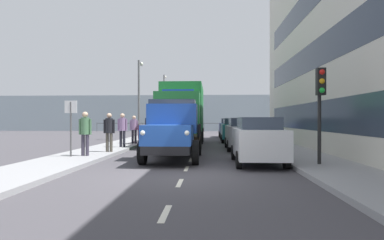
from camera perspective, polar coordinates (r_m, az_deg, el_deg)
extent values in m
plane|color=#423F44|center=(22.26, 1.10, -4.12)|extent=(80.00, 80.00, 0.00)
cube|color=gray|center=(22.58, 13.06, -3.87)|extent=(2.39, 42.19, 0.15)
cube|color=gray|center=(22.90, -10.70, -3.81)|extent=(2.39, 42.19, 0.15)
cube|color=silver|center=(6.06, -4.62, -15.65)|extent=(0.12, 1.10, 0.01)
cube|color=silver|center=(8.76, -2.11, -10.71)|extent=(0.12, 1.10, 0.01)
cube|color=silver|center=(11.19, -0.95, -8.33)|extent=(0.12, 1.10, 0.01)
cube|color=silver|center=(13.59, -0.22, -6.83)|extent=(0.12, 1.10, 0.01)
cube|color=silver|center=(15.89, 0.27, -5.82)|extent=(0.12, 1.10, 0.01)
cube|color=silver|center=(18.62, 0.70, -4.94)|extent=(0.12, 1.10, 0.01)
cube|color=silver|center=(21.57, 1.03, -4.24)|extent=(0.12, 1.10, 0.01)
cube|color=silver|center=(23.92, 1.24, -3.81)|extent=(0.12, 1.10, 0.01)
cube|color=silver|center=(26.82, 1.44, -3.38)|extent=(0.12, 1.10, 0.01)
cube|color=silver|center=(29.63, 1.60, -3.05)|extent=(0.12, 1.10, 0.01)
cube|color=silver|center=(32.30, 1.73, -2.78)|extent=(0.12, 1.10, 0.01)
cube|color=silver|center=(35.00, 1.84, -2.56)|extent=(0.12, 1.10, 0.01)
cube|color=silver|center=(37.31, 1.92, -2.39)|extent=(0.12, 1.10, 0.01)
cube|color=silver|center=(39.69, 1.99, -2.24)|extent=(0.12, 1.10, 0.01)
cube|color=#2D3847|center=(15.78, 22.04, 0.67)|extent=(0.08, 23.42, 1.40)
cube|color=#2D3847|center=(16.09, 22.05, 11.41)|extent=(0.08, 23.42, 1.40)
cube|color=#84939E|center=(46.29, 2.15, 1.19)|extent=(80.00, 0.80, 5.00)
cylinder|color=#4C5156|center=(44.69, 20.33, -1.22)|extent=(0.08, 0.08, 1.20)
cylinder|color=#4C5156|center=(44.14, 17.85, -1.23)|extent=(0.08, 0.08, 1.20)
cylinder|color=#4C5156|center=(43.68, 15.31, -1.24)|extent=(0.08, 0.08, 1.20)
cylinder|color=#4C5156|center=(43.30, 12.72, -1.25)|extent=(0.08, 0.08, 1.20)
cylinder|color=#4C5156|center=(43.01, 10.09, -1.26)|extent=(0.08, 0.08, 1.20)
cylinder|color=#4C5156|center=(42.81, 7.43, -1.27)|extent=(0.08, 0.08, 1.20)
cylinder|color=#4C5156|center=(42.71, 4.75, -1.27)|extent=(0.08, 0.08, 1.20)
cylinder|color=#4C5156|center=(42.70, 2.07, -1.27)|extent=(0.08, 0.08, 1.20)
cylinder|color=#4C5156|center=(42.78, -0.61, -1.27)|extent=(0.08, 0.08, 1.20)
cylinder|color=#4C5156|center=(42.96, -3.27, -1.26)|extent=(0.08, 0.08, 1.20)
cylinder|color=#4C5156|center=(43.23, -5.91, -1.25)|extent=(0.08, 0.08, 1.20)
cylinder|color=#4C5156|center=(43.59, -8.51, -1.24)|extent=(0.08, 0.08, 1.20)
cylinder|color=#4C5156|center=(44.03, -11.06, -1.23)|extent=(0.08, 0.08, 1.20)
cylinder|color=#4C5156|center=(44.57, -13.55, -1.21)|extent=(0.08, 0.08, 1.20)
cylinder|color=#4C5156|center=(45.18, -15.98, -1.20)|extent=(0.08, 0.08, 1.20)
cube|color=#4C5156|center=(42.69, 2.07, -0.57)|extent=(28.00, 0.08, 0.08)
cube|color=black|center=(13.78, -3.12, -4.24)|extent=(1.64, 5.60, 0.30)
cube|color=#1E479E|center=(11.92, -4.09, -2.52)|extent=(1.72, 1.90, 0.70)
cube|color=silver|center=(11.03, -4.67, -2.89)|extent=(1.16, 0.08, 0.56)
sphere|color=white|center=(10.95, -0.86, -2.23)|extent=(0.20, 0.20, 0.20)
sphere|color=white|center=(11.15, -8.42, -2.19)|extent=(0.20, 0.20, 0.20)
cube|color=#1E479E|center=(13.41, -3.28, 0.24)|extent=(1.93, 1.34, 1.15)
cube|color=#2D3847|center=(13.42, -3.28, 2.26)|extent=(1.78, 1.23, 0.56)
cube|color=#2D2319|center=(15.10, -2.56, -2.98)|extent=(2.10, 2.80, 0.16)
cube|color=black|center=(15.02, 1.27, -1.78)|extent=(0.08, 2.80, 0.56)
cube|color=black|center=(15.22, -6.35, -1.75)|extent=(0.08, 2.80, 0.56)
cylinder|color=black|center=(12.05, 0.60, -5.59)|extent=(0.24, 0.90, 0.90)
cylinder|color=black|center=(12.29, -8.48, -5.48)|extent=(0.24, 0.90, 0.90)
cylinder|color=black|center=(15.26, 1.13, -4.38)|extent=(0.24, 0.90, 0.90)
cylinder|color=black|center=(15.45, -6.07, -4.33)|extent=(0.24, 0.90, 0.90)
cube|color=#1E7033|center=(18.34, -2.40, 0.66)|extent=(2.40, 2.21, 2.60)
cube|color=#2D3847|center=(18.36, -2.40, 2.45)|extent=(2.20, 2.04, 0.80)
cube|color=#1933B2|center=(18.41, -2.40, 5.03)|extent=(1.75, 0.20, 0.16)
cube|color=#1E7033|center=(22.33, -1.41, 1.98)|extent=(2.50, 5.95, 3.00)
cube|color=black|center=(21.41, -1.61, -2.41)|extent=(2.00, 8.07, 0.36)
cylinder|color=black|center=(18.39, 1.20, -3.39)|extent=(0.28, 1.04, 1.04)
cylinder|color=black|center=(18.61, -5.91, -3.35)|extent=(0.28, 1.04, 1.04)
cylinder|color=black|center=(21.99, 1.52, -2.81)|extent=(0.28, 1.04, 1.04)
cylinder|color=black|center=(22.18, -4.44, -2.79)|extent=(0.28, 1.04, 1.04)
cylinder|color=black|center=(24.11, 1.66, -2.55)|extent=(0.28, 1.04, 1.04)
cylinder|color=black|center=(24.28, -3.78, -2.53)|extent=(0.28, 1.04, 1.04)
cube|color=white|center=(12.48, 11.15, -3.78)|extent=(1.65, 3.91, 1.00)
cube|color=#2D3847|center=(12.26, 11.28, -0.53)|extent=(1.35, 2.15, 0.42)
cylinder|color=black|center=(13.65, 7.16, -5.55)|extent=(0.18, 0.60, 0.60)
cylinder|color=black|center=(13.85, 13.68, -5.47)|extent=(0.18, 0.60, 0.60)
cylinder|color=black|center=(11.24, 8.03, -6.77)|extent=(0.18, 0.60, 0.60)
cylinder|color=black|center=(11.48, 15.91, -6.63)|extent=(0.18, 0.60, 0.60)
cube|color=slate|center=(18.23, 8.61, -2.54)|extent=(1.68, 4.20, 1.00)
cube|color=#2D3847|center=(18.01, 8.67, -0.31)|extent=(1.37, 2.31, 0.42)
cylinder|color=black|center=(19.50, 5.90, -3.84)|extent=(0.18, 0.60, 0.60)
cylinder|color=black|center=(19.64, 10.56, -3.81)|extent=(0.18, 0.60, 0.60)
cylinder|color=black|center=(16.90, 6.33, -4.45)|extent=(0.18, 0.60, 0.60)
cylinder|color=black|center=(17.07, 11.70, -4.41)|extent=(0.18, 0.60, 0.60)
cube|color=#1E6670|center=(24.29, 7.23, -1.87)|extent=(1.83, 3.96, 1.00)
cube|color=#2D3847|center=(24.08, 7.27, -0.20)|extent=(1.50, 2.18, 0.42)
cylinder|color=black|center=(25.49, 5.08, -2.90)|extent=(0.18, 0.60, 0.60)
cylinder|color=black|center=(25.61, 8.98, -2.89)|extent=(0.18, 0.60, 0.60)
cylinder|color=black|center=(23.04, 5.29, -3.22)|extent=(0.18, 0.60, 0.60)
cylinder|color=black|center=(23.17, 9.60, -3.21)|extent=(0.18, 0.60, 0.60)
cube|color=navy|center=(30.10, 6.44, -1.48)|extent=(1.79, 4.41, 1.00)
cube|color=#2D3847|center=(29.88, 6.46, -0.13)|extent=(1.47, 2.43, 0.42)
cylinder|color=black|center=(31.44, 4.74, -2.32)|extent=(0.18, 0.60, 0.60)
cylinder|color=black|center=(31.54, 7.84, -2.32)|extent=(0.18, 0.60, 0.60)
cylinder|color=black|center=(28.71, 4.90, -2.56)|extent=(0.18, 0.60, 0.60)
cylinder|color=black|center=(28.81, 8.29, -2.55)|extent=(0.18, 0.60, 0.60)
cube|color=maroon|center=(21.94, -5.56, -2.09)|extent=(1.89, 4.36, 1.00)
cube|color=#2D3847|center=(22.12, -5.49, -0.23)|extent=(1.55, 2.40, 0.42)
cylinder|color=black|center=(20.50, -3.66, -3.64)|extent=(0.18, 0.60, 0.60)
cylinder|color=black|center=(20.79, -8.58, -3.59)|extent=(0.18, 0.60, 0.60)
cylinder|color=black|center=(23.19, -2.86, -3.20)|extent=(0.18, 0.60, 0.60)
cylinder|color=black|center=(23.44, -7.23, -3.17)|extent=(0.18, 0.60, 0.60)
cube|color=black|center=(27.43, -3.81, -1.64)|extent=(1.89, 4.12, 1.00)
cube|color=#2D3847|center=(27.61, -3.76, -0.15)|extent=(1.55, 2.26, 0.42)
cylinder|color=black|center=(26.08, -2.19, -2.83)|extent=(0.18, 0.60, 0.60)
cylinder|color=black|center=(26.31, -6.09, -2.81)|extent=(0.18, 0.60, 0.60)
cylinder|color=black|center=(28.62, -1.72, -2.57)|extent=(0.18, 0.60, 0.60)
cylinder|color=black|center=(28.83, -5.28, -2.55)|extent=(0.18, 0.60, 0.60)
cylinder|color=#383342|center=(14.35, -17.51, -4.12)|extent=(0.14, 0.14, 0.88)
cylinder|color=#383342|center=(14.41, -18.18, -4.10)|extent=(0.14, 0.14, 0.88)
cylinder|color=#47724C|center=(14.34, -17.85, -0.98)|extent=(0.34, 0.34, 0.69)
cylinder|color=#47724C|center=(14.27, -17.02, -1.12)|extent=(0.09, 0.09, 0.64)
cylinder|color=#47724C|center=(14.42, -18.66, -1.11)|extent=(0.09, 0.09, 0.64)
sphere|color=tan|center=(14.34, -17.85, 0.89)|extent=(0.24, 0.24, 0.24)
cylinder|color=#4C473D|center=(15.78, -13.70, -3.75)|extent=(0.14, 0.14, 0.86)
cylinder|color=#4C473D|center=(15.84, -14.32, -3.74)|extent=(0.14, 0.14, 0.86)
cylinder|color=black|center=(15.78, -14.01, -0.94)|extent=(0.34, 0.34, 0.68)
cylinder|color=black|center=(15.71, -13.25, -1.07)|extent=(0.09, 0.09, 0.63)
cylinder|color=black|center=(15.84, -14.77, -1.06)|extent=(0.09, 0.09, 0.63)
sphere|color=tan|center=(15.77, -14.01, 0.73)|extent=(0.23, 0.23, 0.23)
cylinder|color=black|center=(18.32, -11.57, -3.19)|extent=(0.14, 0.14, 0.88)
cylinder|color=black|center=(18.37, -12.11, -3.18)|extent=(0.14, 0.14, 0.88)
cylinder|color=gray|center=(18.32, -11.84, -0.72)|extent=(0.34, 0.34, 0.70)
cylinder|color=gray|center=(18.26, -11.17, -0.83)|extent=(0.09, 0.09, 0.64)
cylinder|color=gray|center=(18.38, -12.50, -0.83)|extent=(0.09, 0.09, 0.64)
sphere|color=tan|center=(18.32, -11.84, 0.74)|extent=(0.24, 0.24, 0.24)
cylinder|color=black|center=(20.91, -9.66, -2.84)|extent=(0.14, 0.14, 0.84)
cylinder|color=black|center=(20.95, -10.14, -2.83)|extent=(0.14, 0.14, 0.84)
cylinder|color=gray|center=(20.91, -9.90, -0.78)|extent=(0.34, 0.34, 0.66)
cylinder|color=gray|center=(20.86, -9.31, -0.88)|extent=(0.09, 0.09, 0.61)
cylinder|color=gray|center=(20.96, -10.49, -0.87)|extent=(0.09, 0.09, 0.61)
sphere|color=tan|center=(20.90, -9.90, 0.43)|extent=(0.23, 0.23, 0.23)
cylinder|color=black|center=(11.94, 20.99, 0.60)|extent=(0.12, 0.12, 3.20)
cube|color=black|center=(11.87, 21.20, 6.16)|extent=(0.28, 0.24, 0.90)
sphere|color=red|center=(11.79, 21.39, 7.67)|extent=(0.18, 0.18, 0.18)
sphere|color=orange|center=(11.76, 21.38, 6.22)|extent=(0.18, 0.18, 0.18)
sphere|color=green|center=(11.73, 21.38, 4.76)|extent=(0.18, 0.18, 0.18)
cylinder|color=#59595B|center=(26.24, -9.10, 3.52)|extent=(0.16, 0.16, 6.10)
cylinder|color=#59595B|center=(27.02, -8.90, 9.72)|extent=(0.10, 0.90, 0.10)
sphere|color=silver|center=(27.44, -8.70, 9.46)|extent=(0.32, 0.32, 0.32)
cylinder|color=#59595B|center=(38.59, -4.81, 2.84)|extent=(0.16, 0.16, 6.64)
cylinder|color=#59595B|center=(39.32, -4.72, 7.50)|extent=(0.10, 0.90, 0.10)
sphere|color=silver|center=(39.76, -4.63, 7.35)|extent=(0.32, 0.32, 0.32)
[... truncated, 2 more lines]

